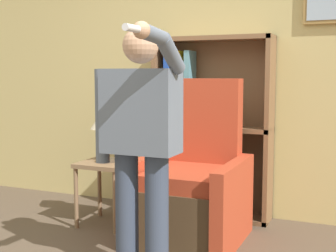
{
  "coord_description": "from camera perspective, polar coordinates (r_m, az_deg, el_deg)",
  "views": [
    {
      "loc": [
        1.37,
        -2.21,
        1.31
      ],
      "look_at": [
        0.09,
        0.78,
        0.95
      ],
      "focal_mm": 50.0,
      "sensor_mm": 36.0,
      "label": 1
    }
  ],
  "objects": [
    {
      "name": "armchair",
      "position": [
        3.78,
        3.01,
        -7.81
      ],
      "size": [
        0.81,
        0.88,
        1.28
      ],
      "color": "#4C3823",
      "rests_on": "ground_plane"
    },
    {
      "name": "bookcase",
      "position": [
        4.35,
        3.76,
        -0.3
      ],
      "size": [
        1.09,
        0.28,
        1.65
      ],
      "color": "brown",
      "rests_on": "ground_plane"
    },
    {
      "name": "side_table",
      "position": [
        4.11,
        -7.52,
        -5.68
      ],
      "size": [
        0.43,
        0.43,
        0.56
      ],
      "color": "#846647",
      "rests_on": "ground_plane"
    },
    {
      "name": "wall_back",
      "position": [
        4.45,
        5.42,
        7.48
      ],
      "size": [
        8.0,
        0.11,
        2.8
      ],
      "color": "tan",
      "rests_on": "ground_plane"
    },
    {
      "name": "table_lamp",
      "position": [
        4.04,
        -7.61,
        0.62
      ],
      "size": [
        0.27,
        0.27,
        0.48
      ],
      "color": "#4C4233",
      "rests_on": "side_table"
    },
    {
      "name": "person_standing",
      "position": [
        2.92,
        -3.41,
        -1.3
      ],
      "size": [
        0.62,
        0.78,
        1.6
      ],
      "color": "#384256",
      "rests_on": "ground_plane"
    }
  ]
}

